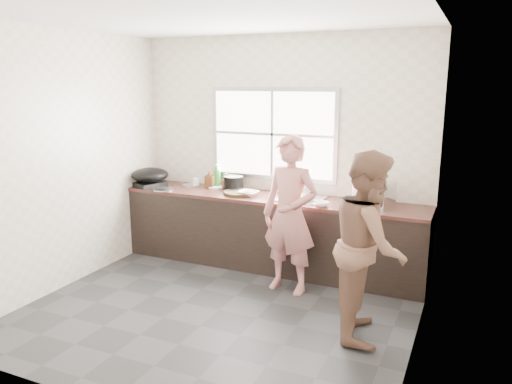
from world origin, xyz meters
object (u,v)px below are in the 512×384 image
at_px(person_side, 370,245).
at_px(bottle_brown_short, 227,182).
at_px(bottle_brown_tall, 210,179).
at_px(wok, 150,175).
at_px(bottle_green, 217,175).
at_px(black_pot, 234,183).
at_px(cutting_board, 240,193).
at_px(bowl_mince, 249,193).
at_px(pot_lid_left, 163,189).
at_px(dish_rack, 374,194).
at_px(bowl_crabs, 305,199).
at_px(pot_lid_right, 191,185).
at_px(glass_jar, 195,182).
at_px(bowl_held, 322,203).
at_px(burner, 149,184).
at_px(plate_food, 217,187).
at_px(woman, 290,220).

distance_m(person_side, bottle_brown_short, 2.45).
height_order(bottle_brown_tall, wok, wok).
bearing_deg(wok, bottle_green, 23.03).
xyz_separation_m(black_pot, bottle_brown_short, (-0.12, 0.05, 0.00)).
height_order(cutting_board, bowl_mince, bowl_mince).
height_order(black_pot, pot_lid_left, black_pot).
relative_size(person_side, cutting_board, 4.23).
distance_m(wok, dish_rack, 2.80).
bearing_deg(bottle_green, bowl_crabs, -13.47).
bearing_deg(bottle_brown_short, bowl_crabs, -12.90).
bearing_deg(black_pot, person_side, -33.42).
relative_size(bowl_mince, bottle_green, 0.79).
bearing_deg(bottle_green, person_side, -31.86).
xyz_separation_m(bottle_brown_tall, pot_lid_right, (-0.29, 0.02, -0.10)).
relative_size(bowl_crabs, pot_lid_left, 0.66).
bearing_deg(glass_jar, dish_rack, -3.50).
bearing_deg(bottle_brown_tall, bowl_mince, -18.59).
relative_size(bowl_held, pot_lid_left, 0.70).
relative_size(bowl_mince, dish_rack, 0.60).
bearing_deg(bottle_green, glass_jar, -161.37).
distance_m(person_side, bowl_mince, 1.95).
bearing_deg(pot_lid_left, person_side, -18.94).
relative_size(cutting_board, black_pot, 1.59).
distance_m(black_pot, bottle_brown_short, 0.13).
xyz_separation_m(bowl_held, pot_lid_left, (-2.03, 0.00, -0.02)).
distance_m(bowl_mince, pot_lid_left, 1.11).
bearing_deg(black_pot, burner, -168.49).
xyz_separation_m(bowl_mince, bottle_brown_tall, (-0.63, 0.21, 0.08)).
bearing_deg(cutting_board, pot_lid_right, 165.35).
height_order(person_side, glass_jar, person_side).
height_order(bowl_mince, burner, bowl_mince).
distance_m(person_side, dish_rack, 1.18).
bearing_deg(bottle_brown_tall, plate_food, 24.04).
height_order(woman, bowl_held, woman).
bearing_deg(person_side, pot_lid_left, 59.52).
bearing_deg(woman, burner, 175.50).
xyz_separation_m(person_side, bowl_held, (-0.70, 0.94, 0.08)).
height_order(person_side, burner, person_side).
xyz_separation_m(pot_lid_left, pot_lid_right, (0.17, 0.36, -0.00)).
height_order(plate_food, pot_lid_left, plate_food).
bearing_deg(dish_rack, glass_jar, -165.16).
xyz_separation_m(cutting_board, bottle_brown_short, (-0.30, 0.24, 0.07)).
height_order(bowl_held, burner, bowl_held).
relative_size(plate_food, burner, 0.62).
xyz_separation_m(woman, burner, (-2.09, 0.46, 0.12)).
bearing_deg(cutting_board, glass_jar, 164.76).
xyz_separation_m(woman, bottle_brown_tall, (-1.32, 0.68, 0.20)).
bearing_deg(cutting_board, pot_lid_left, -171.14).
distance_m(bottle_brown_tall, bottle_brown_short, 0.22).
distance_m(bowl_mince, burner, 1.40).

